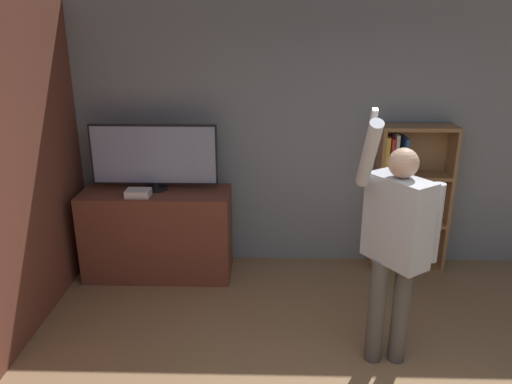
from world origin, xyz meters
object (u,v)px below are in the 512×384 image
television (154,156)px  bookshelf (404,198)px  person (396,238)px  game_console (138,193)px

television → bookshelf: 2.54m
television → person: 2.47m
television → person: person is taller
bookshelf → television: bearing=-176.3°
bookshelf → person: person is taller
bookshelf → person: 1.65m
television → bookshelf: (2.50, 0.16, -0.46)m
television → person: size_ratio=0.62×
person → bookshelf: bearing=128.5°
game_console → bookshelf: size_ratio=0.15×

